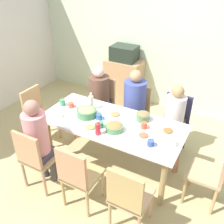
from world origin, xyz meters
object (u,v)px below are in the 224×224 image
dining_table (112,127)px  plate_1 (143,136)px  bowl_1 (114,127)px  bottle_0 (91,102)px  chair_6 (136,110)px  bottle_1 (98,128)px  cup_0 (100,125)px  bowl_0 (143,116)px  cup_5 (175,143)px  chair_4 (129,196)px  chair_3 (78,175)px  person_6 (134,100)px  side_cabinet (124,82)px  person_0 (99,93)px  plate_2 (168,131)px  person_7 (174,115)px  cup_3 (63,103)px  chair_0 (102,101)px  plate_0 (115,115)px  microwave (124,53)px  chair_2 (36,156)px  plate_3 (90,128)px  person_2 (38,138)px  cup_1 (57,115)px  bowl_2 (87,112)px  cup_7 (71,105)px  chair_7 (175,121)px  cup_2 (144,126)px  cup_6 (99,117)px  chair_5 (214,171)px  chair_1 (38,112)px  cup_4 (151,143)px

dining_table → plate_1: (0.49, -0.11, 0.10)m
bowl_1 → bottle_0: bottle_0 is taller
chair_6 → bottle_1: bearing=-91.0°
bottle_0 → cup_0: bearing=-43.8°
bowl_0 → dining_table: bearing=-144.9°
cup_0 → bowl_0: bearing=45.6°
plate_1 → cup_5: 0.37m
chair_4 → chair_6: 1.71m
chair_3 → plate_1: (0.49, 0.69, 0.26)m
person_6 → side_cabinet: (-0.72, 1.08, -0.28)m
person_0 → plate_2: (1.34, -0.58, 0.07)m
person_0 → bottle_0: bearing=-68.7°
bottle_0 → person_7: bearing=27.9°
cup_3 → bottle_1: (0.81, -0.36, 0.04)m
chair_0 → bottle_1: bearing=-61.3°
plate_0 → microwave: (-0.68, 1.64, 0.27)m
chair_2 → person_7: bearing=50.0°
bowl_0 → bowl_1: 0.44m
chair_2 → plate_3: (0.46, 0.53, 0.26)m
chair_0 → person_2: size_ratio=0.72×
person_6 → cup_1: (-0.70, -0.96, 0.07)m
bowl_2 → person_7: bearing=36.5°
plate_1 → chair_0: bearing=141.0°
chair_0 → cup_7: bearing=-94.4°
chair_6 → plate_3: bearing=-98.8°
bottle_0 → microwave: (-0.30, 1.64, 0.16)m
chair_7 → bowl_2: size_ratio=3.32×
plate_2 → cup_3: (-1.54, -0.09, 0.03)m
cup_1 → cup_2: 1.16m
cup_6 → dining_table: bearing=9.7°
plate_3 → bowl_1: size_ratio=1.07×
cup_1 → bottle_0: bearing=55.2°
chair_5 → cup_5: chair_5 is taller
plate_1 → cup_7: bearing=172.5°
chair_1 → chair_5: bearing=0.0°
plate_0 → plate_1: 0.58m
chair_0 → bowl_1: bearing=-51.8°
bottle_0 → chair_2: bearing=-102.8°
chair_2 → chair_3: 0.63m
person_2 → plate_2: person_2 is taller
chair_0 → cup_6: bearing=-61.1°
cup_4 → chair_7: bearing=89.6°
chair_5 → cup_0: 1.43m
bowl_2 → cup_6: bowl_2 is taller
plate_2 → bowl_0: size_ratio=1.26×
chair_5 → cup_3: bearing=179.0°
person_2 → bowl_0: bearing=44.3°
chair_7 → person_0: bearing=-175.9°
cup_2 → cup_1: bearing=-164.1°
dining_table → side_cabinet: bearing=111.8°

